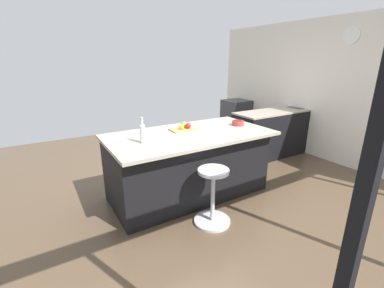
{
  "coord_description": "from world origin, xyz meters",
  "views": [
    {
      "loc": [
        1.88,
        3.13,
        1.89
      ],
      "look_at": [
        0.14,
        0.26,
        0.79
      ],
      "focal_mm": 24.46,
      "sensor_mm": 36.0,
      "label": 1
    }
  ],
  "objects_px": {
    "apple_yellow": "(182,127)",
    "apple_green": "(184,124)",
    "apple_red": "(188,126)",
    "oven_range": "(236,117)",
    "kitchen_island": "(188,164)",
    "water_bottle": "(143,133)",
    "stool_by_window": "(213,198)",
    "cutting_board": "(183,129)",
    "fruit_bowl": "(238,123)"
  },
  "relations": [
    {
      "from": "apple_yellow",
      "to": "apple_green",
      "type": "height_order",
      "value": "apple_green"
    },
    {
      "from": "apple_red",
      "to": "apple_yellow",
      "type": "height_order",
      "value": "apple_red"
    },
    {
      "from": "oven_range",
      "to": "apple_red",
      "type": "relative_size",
      "value": 11.32
    },
    {
      "from": "kitchen_island",
      "to": "apple_red",
      "type": "height_order",
      "value": "apple_red"
    },
    {
      "from": "oven_range",
      "to": "apple_red",
      "type": "distance_m",
      "value": 3.35
    },
    {
      "from": "oven_range",
      "to": "water_bottle",
      "type": "relative_size",
      "value": 2.83
    },
    {
      "from": "kitchen_island",
      "to": "water_bottle",
      "type": "height_order",
      "value": "water_bottle"
    },
    {
      "from": "stool_by_window",
      "to": "apple_red",
      "type": "bearing_deg",
      "value": -102.04
    },
    {
      "from": "kitchen_island",
      "to": "apple_red",
      "type": "xyz_separation_m",
      "value": [
        -0.07,
        -0.12,
        0.52
      ]
    },
    {
      "from": "oven_range",
      "to": "cutting_board",
      "type": "relative_size",
      "value": 2.46
    },
    {
      "from": "apple_red",
      "to": "apple_green",
      "type": "relative_size",
      "value": 0.93
    },
    {
      "from": "cutting_board",
      "to": "water_bottle",
      "type": "bearing_deg",
      "value": 21.29
    },
    {
      "from": "apple_yellow",
      "to": "cutting_board",
      "type": "bearing_deg",
      "value": -151.57
    },
    {
      "from": "fruit_bowl",
      "to": "stool_by_window",
      "type": "bearing_deg",
      "value": 36.91
    },
    {
      "from": "oven_range",
      "to": "kitchen_island",
      "type": "xyz_separation_m",
      "value": [
        2.7,
        2.14,
        0.03
      ]
    },
    {
      "from": "kitchen_island",
      "to": "apple_yellow",
      "type": "distance_m",
      "value": 0.53
    },
    {
      "from": "kitchen_island",
      "to": "cutting_board",
      "type": "distance_m",
      "value": 0.49
    },
    {
      "from": "kitchen_island",
      "to": "apple_red",
      "type": "bearing_deg",
      "value": -119.7
    },
    {
      "from": "cutting_board",
      "to": "apple_red",
      "type": "xyz_separation_m",
      "value": [
        -0.07,
        0.03,
        0.05
      ]
    },
    {
      "from": "stool_by_window",
      "to": "cutting_board",
      "type": "xyz_separation_m",
      "value": [
        -0.12,
        -0.91,
        0.61
      ]
    },
    {
      "from": "kitchen_island",
      "to": "apple_green",
      "type": "distance_m",
      "value": 0.56
    },
    {
      "from": "apple_red",
      "to": "stool_by_window",
      "type": "bearing_deg",
      "value": 77.96
    },
    {
      "from": "apple_red",
      "to": "fruit_bowl",
      "type": "bearing_deg",
      "value": 168.32
    },
    {
      "from": "stool_by_window",
      "to": "apple_yellow",
      "type": "xyz_separation_m",
      "value": [
        -0.09,
        -0.89,
        0.66
      ]
    },
    {
      "from": "kitchen_island",
      "to": "fruit_bowl",
      "type": "bearing_deg",
      "value": 177.37
    },
    {
      "from": "oven_range",
      "to": "fruit_bowl",
      "type": "bearing_deg",
      "value": 49.65
    },
    {
      "from": "oven_range",
      "to": "cutting_board",
      "type": "distance_m",
      "value": 3.38
    },
    {
      "from": "stool_by_window",
      "to": "fruit_bowl",
      "type": "height_order",
      "value": "fruit_bowl"
    },
    {
      "from": "cutting_board",
      "to": "apple_yellow",
      "type": "relative_size",
      "value": 4.76
    },
    {
      "from": "apple_red",
      "to": "apple_yellow",
      "type": "xyz_separation_m",
      "value": [
        0.1,
        -0.01,
        -0.0
      ]
    },
    {
      "from": "stool_by_window",
      "to": "water_bottle",
      "type": "height_order",
      "value": "water_bottle"
    },
    {
      "from": "oven_range",
      "to": "apple_green",
      "type": "xyz_separation_m",
      "value": [
        2.65,
        1.93,
        0.55
      ]
    },
    {
      "from": "stool_by_window",
      "to": "water_bottle",
      "type": "bearing_deg",
      "value": -47.81
    },
    {
      "from": "cutting_board",
      "to": "water_bottle",
      "type": "distance_m",
      "value": 0.76
    },
    {
      "from": "kitchen_island",
      "to": "apple_red",
      "type": "distance_m",
      "value": 0.54
    },
    {
      "from": "apple_red",
      "to": "water_bottle",
      "type": "distance_m",
      "value": 0.81
    },
    {
      "from": "stool_by_window",
      "to": "apple_green",
      "type": "bearing_deg",
      "value": -99.67
    },
    {
      "from": "apple_yellow",
      "to": "fruit_bowl",
      "type": "distance_m",
      "value": 0.9
    },
    {
      "from": "fruit_bowl",
      "to": "water_bottle",
      "type": "bearing_deg",
      "value": 3.22
    },
    {
      "from": "cutting_board",
      "to": "fruit_bowl",
      "type": "xyz_separation_m",
      "value": [
        -0.85,
        0.19,
        0.03
      ]
    },
    {
      "from": "apple_green",
      "to": "water_bottle",
      "type": "relative_size",
      "value": 0.27
    },
    {
      "from": "kitchen_island",
      "to": "apple_green",
      "type": "xyz_separation_m",
      "value": [
        -0.05,
        -0.21,
        0.52
      ]
    },
    {
      "from": "cutting_board",
      "to": "apple_green",
      "type": "distance_m",
      "value": 0.09
    },
    {
      "from": "fruit_bowl",
      "to": "oven_range",
      "type": "bearing_deg",
      "value": -130.35
    },
    {
      "from": "oven_range",
      "to": "fruit_bowl",
      "type": "relative_size",
      "value": 4.87
    },
    {
      "from": "kitchen_island",
      "to": "apple_green",
      "type": "relative_size",
      "value": 26.27
    },
    {
      "from": "kitchen_island",
      "to": "stool_by_window",
      "type": "relative_size",
      "value": 3.2
    },
    {
      "from": "apple_yellow",
      "to": "water_bottle",
      "type": "xyz_separation_m",
      "value": [
        0.66,
        0.25,
        0.06
      ]
    },
    {
      "from": "apple_green",
      "to": "fruit_bowl",
      "type": "relative_size",
      "value": 0.46
    },
    {
      "from": "apple_yellow",
      "to": "fruit_bowl",
      "type": "xyz_separation_m",
      "value": [
        -0.88,
        0.17,
        -0.02
      ]
    }
  ]
}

